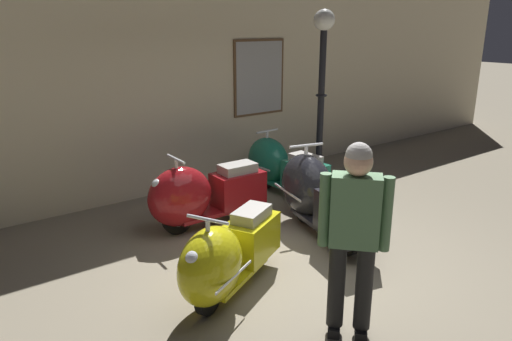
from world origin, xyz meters
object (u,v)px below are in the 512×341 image
object	(u,v)px
scooter_0	(225,257)
visitor_0	(354,229)
scooter_1	(199,195)
scooter_2	(317,195)
lamppost	(322,77)
scooter_3	(279,166)

from	to	relation	value
scooter_0	visitor_0	distance (m)	1.38
scooter_0	visitor_0	bearing A→B (deg)	88.85
scooter_1	scooter_2	xyz separation A→B (m)	(1.18, -1.00, 0.04)
scooter_0	lamppost	size ratio (longest dim) A/B	0.57
scooter_0	scooter_2	world-z (taller)	scooter_2
scooter_3	scooter_1	bearing A→B (deg)	101.85
scooter_3	lamppost	xyz separation A→B (m)	(1.01, 0.13, 1.32)
lamppost	scooter_1	bearing A→B (deg)	-167.88
scooter_1	lamppost	bearing A→B (deg)	-166.95
lamppost	visitor_0	world-z (taller)	lamppost
scooter_1	lamppost	world-z (taller)	lamppost
lamppost	scooter_2	bearing A→B (deg)	-134.42
scooter_0	scooter_1	distance (m)	1.75
scooter_0	scooter_3	xyz separation A→B (m)	(2.38, 2.08, 0.01)
scooter_2	scooter_0	bearing A→B (deg)	122.06
scooter_1	scooter_2	world-z (taller)	scooter_2
scooter_1	scooter_3	xyz separation A→B (m)	(1.73, 0.46, -0.02)
scooter_2	lamppost	distance (m)	2.56
scooter_0	lamppost	world-z (taller)	lamppost
scooter_1	scooter_3	world-z (taller)	scooter_1
visitor_0	scooter_1	bearing A→B (deg)	45.45
scooter_1	scooter_3	bearing A→B (deg)	-164.30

